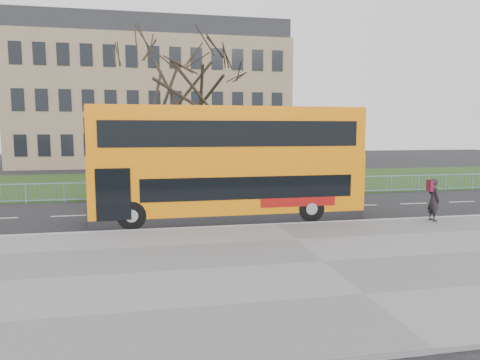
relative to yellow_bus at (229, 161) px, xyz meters
name	(u,v)px	position (x,y,z in m)	size (l,w,h in m)	color
ground	(267,219)	(1.68, -0.39, -2.66)	(120.00, 120.00, 0.00)	black
pavement	(323,263)	(1.68, -7.14, -2.60)	(80.00, 10.50, 0.12)	slate
kerb	(276,225)	(1.68, -1.94, -2.59)	(80.00, 0.20, 0.14)	#97979A
grass_verge	(221,181)	(1.68, 13.91, -2.62)	(80.00, 15.40, 0.08)	#233C16
guard_railing	(239,188)	(1.68, 6.21, -2.11)	(40.00, 0.12, 1.10)	#6997BB
bare_tree	(185,101)	(-1.32, 9.61, 3.28)	(8.20, 8.20, 11.72)	black
civic_building	(155,105)	(-3.32, 34.61, 4.34)	(30.00, 15.00, 14.00)	#836D53
yellow_bus	(229,161)	(0.00, 0.00, 0.00)	(11.87, 2.96, 4.96)	orange
pedestrian	(434,200)	(8.51, -2.61, -1.62)	(0.67, 0.44, 1.84)	black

